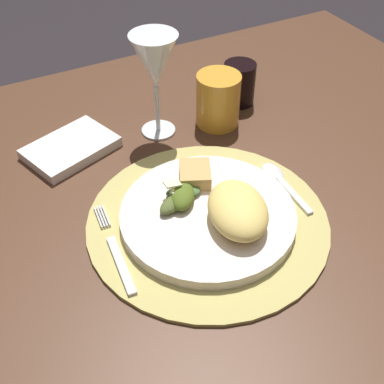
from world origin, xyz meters
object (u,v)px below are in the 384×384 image
object	(u,v)px
dinner_plate	(208,215)
dark_tumbler	(239,83)
dining_table	(200,232)
napkin	(71,148)
fork	(116,251)
spoon	(279,178)
amber_tumbler	(218,100)
wine_glass	(157,63)

from	to	relation	value
dinner_plate	dark_tumbler	bearing A→B (deg)	50.90
dining_table	napkin	size ratio (longest dim) A/B	8.48
napkin	dark_tumbler	bearing A→B (deg)	0.78
fork	spoon	xyz separation A→B (m)	(0.29, 0.02, 0.00)
dining_table	spoon	size ratio (longest dim) A/B	9.53
amber_tumbler	dinner_plate	bearing A→B (deg)	-122.83
dinner_plate	spoon	distance (m)	0.15
dinner_plate	wine_glass	bearing A→B (deg)	81.47
dining_table	wine_glass	distance (m)	0.30
fork	dark_tumbler	distance (m)	0.44
amber_tumbler	fork	bearing A→B (deg)	-142.73
dark_tumbler	dinner_plate	bearing A→B (deg)	-129.10
dinner_plate	spoon	size ratio (longest dim) A/B	1.97
spoon	napkin	world-z (taller)	napkin
amber_tumbler	dark_tumbler	xyz separation A→B (m)	(0.07, 0.04, -0.01)
fork	napkin	xyz separation A→B (m)	(0.02, 0.25, 0.00)
dinner_plate	amber_tumbler	bearing A→B (deg)	57.17
wine_glass	amber_tumbler	xyz separation A→B (m)	(0.10, -0.03, -0.09)
dinner_plate	amber_tumbler	xyz separation A→B (m)	(0.14, 0.22, 0.03)
dinner_plate	fork	distance (m)	0.14
wine_glass	dining_table	bearing A→B (deg)	-91.60
spoon	napkin	distance (m)	0.36
dining_table	dinner_plate	size ratio (longest dim) A/B	4.84
spoon	amber_tumbler	size ratio (longest dim) A/B	1.35
dinner_plate	wine_glass	distance (m)	0.27
dining_table	wine_glass	world-z (taller)	wine_glass
dinner_plate	dark_tumbler	distance (m)	0.34
napkin	dining_table	bearing A→B (deg)	-47.59
spoon	napkin	bearing A→B (deg)	139.66
spoon	amber_tumbler	distance (m)	0.20
dining_table	spoon	distance (m)	0.18
fork	dark_tumbler	bearing A→B (deg)	36.10
dark_tumbler	amber_tumbler	bearing A→B (deg)	-148.86
fork	spoon	distance (m)	0.29
napkin	dark_tumbler	world-z (taller)	dark_tumbler
dining_table	amber_tumbler	xyz separation A→B (m)	(0.11, 0.14, 0.16)
dinner_plate	amber_tumbler	world-z (taller)	amber_tumbler
amber_tumbler	dark_tumbler	bearing A→B (deg)	31.14
spoon	wine_glass	xyz separation A→B (m)	(-0.11, 0.22, 0.13)
dinner_plate	napkin	bearing A→B (deg)	116.43
napkin	dark_tumbler	xyz separation A→B (m)	(0.34, 0.00, 0.03)
spoon	dark_tumbler	distance (m)	0.25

